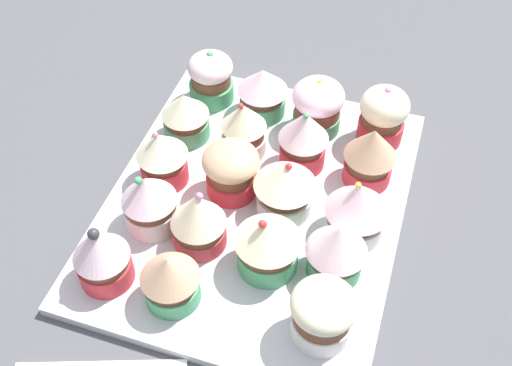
{
  "coord_description": "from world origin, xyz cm",
  "views": [
    {
      "loc": [
        41.22,
        13.37,
        54.51
      ],
      "look_at": [
        0.0,
        0.0,
        4.2
      ],
      "focal_mm": 43.72,
      "sensor_mm": 36.0,
      "label": 1
    }
  ],
  "objects_px": {
    "cupcake_2": "(162,157)",
    "cupcake_0": "(211,77)",
    "cupcake_5": "(263,91)",
    "cupcake_7": "(231,169)",
    "cupcake_10": "(318,105)",
    "cupcake_15": "(370,154)",
    "cupcake_12": "(285,186)",
    "cupcake_17": "(337,249)",
    "cupcake_4": "(101,255)",
    "cupcake_1": "(185,115)",
    "cupcake_16": "(357,208)",
    "cupcake_3": "(149,201)",
    "cupcake_6": "(244,128)",
    "cupcake_9": "(170,278)",
    "cupcake_18": "(323,313)",
    "cupcake_13": "(268,243)",
    "cupcake_8": "(198,220)",
    "cupcake_14": "(383,115)",
    "baking_tray": "(256,204)",
    "cupcake_11": "(303,138)"
  },
  "relations": [
    {
      "from": "cupcake_2",
      "to": "cupcake_9",
      "type": "xyz_separation_m",
      "value": [
        0.14,
        0.07,
        -0.0
      ]
    },
    {
      "from": "cupcake_2",
      "to": "cupcake_14",
      "type": "distance_m",
      "value": 0.26
    },
    {
      "from": "cupcake_0",
      "to": "cupcake_10",
      "type": "distance_m",
      "value": 0.14
    },
    {
      "from": "cupcake_7",
      "to": "cupcake_12",
      "type": "bearing_deg",
      "value": 84.24
    },
    {
      "from": "cupcake_8",
      "to": "cupcake_2",
      "type": "bearing_deg",
      "value": -134.58
    },
    {
      "from": "baking_tray",
      "to": "cupcake_18",
      "type": "xyz_separation_m",
      "value": [
        0.13,
        0.11,
        0.04
      ]
    },
    {
      "from": "baking_tray",
      "to": "cupcake_4",
      "type": "distance_m",
      "value": 0.18
    },
    {
      "from": "cupcake_13",
      "to": "cupcake_16",
      "type": "xyz_separation_m",
      "value": [
        -0.07,
        0.07,
        0.0
      ]
    },
    {
      "from": "cupcake_1",
      "to": "cupcake_16",
      "type": "relative_size",
      "value": 0.83
    },
    {
      "from": "cupcake_1",
      "to": "cupcake_15",
      "type": "relative_size",
      "value": 0.83
    },
    {
      "from": "cupcake_4",
      "to": "cupcake_18",
      "type": "bearing_deg",
      "value": 91.93
    },
    {
      "from": "cupcake_11",
      "to": "cupcake_5",
      "type": "bearing_deg",
      "value": -134.87
    },
    {
      "from": "cupcake_4",
      "to": "cupcake_17",
      "type": "xyz_separation_m",
      "value": [
        -0.08,
        0.21,
        -0.0
      ]
    },
    {
      "from": "cupcake_5",
      "to": "cupcake_7",
      "type": "xyz_separation_m",
      "value": [
        0.13,
        0.01,
        -0.0
      ]
    },
    {
      "from": "cupcake_12",
      "to": "cupcake_15",
      "type": "xyz_separation_m",
      "value": [
        -0.07,
        0.08,
        0.0
      ]
    },
    {
      "from": "cupcake_3",
      "to": "cupcake_4",
      "type": "relative_size",
      "value": 0.94
    },
    {
      "from": "cupcake_5",
      "to": "cupcake_8",
      "type": "xyz_separation_m",
      "value": [
        0.21,
        -0.0,
        0.0
      ]
    },
    {
      "from": "cupcake_7",
      "to": "cupcake_8",
      "type": "xyz_separation_m",
      "value": [
        0.08,
        -0.01,
        0.0
      ]
    },
    {
      "from": "cupcake_2",
      "to": "cupcake_5",
      "type": "relative_size",
      "value": 1.08
    },
    {
      "from": "baking_tray",
      "to": "cupcake_17",
      "type": "xyz_separation_m",
      "value": [
        0.06,
        0.1,
        0.04
      ]
    },
    {
      "from": "cupcake_14",
      "to": "cupcake_15",
      "type": "xyz_separation_m",
      "value": [
        0.07,
        -0.0,
        0.0
      ]
    },
    {
      "from": "cupcake_14",
      "to": "cupcake_17",
      "type": "distance_m",
      "value": 0.2
    },
    {
      "from": "cupcake_9",
      "to": "cupcake_14",
      "type": "relative_size",
      "value": 0.82
    },
    {
      "from": "cupcake_0",
      "to": "cupcake_13",
      "type": "distance_m",
      "value": 0.26
    },
    {
      "from": "cupcake_5",
      "to": "cupcake_10",
      "type": "bearing_deg",
      "value": 84.4
    },
    {
      "from": "cupcake_2",
      "to": "cupcake_8",
      "type": "bearing_deg",
      "value": 45.42
    },
    {
      "from": "baking_tray",
      "to": "cupcake_6",
      "type": "xyz_separation_m",
      "value": [
        -0.07,
        -0.04,
        0.04
      ]
    },
    {
      "from": "cupcake_8",
      "to": "cupcake_13",
      "type": "bearing_deg",
      "value": 85.93
    },
    {
      "from": "cupcake_16",
      "to": "cupcake_18",
      "type": "xyz_separation_m",
      "value": [
        0.12,
        -0.0,
        -0.0
      ]
    },
    {
      "from": "cupcake_2",
      "to": "cupcake_0",
      "type": "bearing_deg",
      "value": 179.19
    },
    {
      "from": "cupcake_13",
      "to": "cupcake_18",
      "type": "xyz_separation_m",
      "value": [
        0.06,
        0.07,
        -0.0
      ]
    },
    {
      "from": "cupcake_15",
      "to": "cupcake_7",
      "type": "bearing_deg",
      "value": -65.56
    },
    {
      "from": "cupcake_4",
      "to": "cupcake_8",
      "type": "distance_m",
      "value": 0.1
    },
    {
      "from": "cupcake_8",
      "to": "cupcake_9",
      "type": "xyz_separation_m",
      "value": [
        0.07,
        -0.0,
        -0.0
      ]
    },
    {
      "from": "cupcake_0",
      "to": "cupcake_11",
      "type": "height_order",
      "value": "cupcake_11"
    },
    {
      "from": "cupcake_9",
      "to": "cupcake_18",
      "type": "distance_m",
      "value": 0.15
    },
    {
      "from": "cupcake_1",
      "to": "cupcake_18",
      "type": "height_order",
      "value": "cupcake_18"
    },
    {
      "from": "cupcake_11",
      "to": "cupcake_7",
      "type": "bearing_deg",
      "value": -45.08
    },
    {
      "from": "cupcake_3",
      "to": "cupcake_6",
      "type": "bearing_deg",
      "value": 155.94
    },
    {
      "from": "cupcake_1",
      "to": "cupcake_17",
      "type": "bearing_deg",
      "value": 57.59
    },
    {
      "from": "cupcake_6",
      "to": "cupcake_8",
      "type": "distance_m",
      "value": 0.14
    },
    {
      "from": "cupcake_12",
      "to": "cupcake_17",
      "type": "relative_size",
      "value": 1.01
    },
    {
      "from": "cupcake_10",
      "to": "cupcake_15",
      "type": "height_order",
      "value": "cupcake_15"
    },
    {
      "from": "cupcake_6",
      "to": "cupcake_14",
      "type": "xyz_separation_m",
      "value": [
        -0.07,
        0.15,
        0.0
      ]
    },
    {
      "from": "cupcake_8",
      "to": "cupcake_13",
      "type": "xyz_separation_m",
      "value": [
        0.01,
        0.07,
        0.0
      ]
    },
    {
      "from": "cupcake_9",
      "to": "cupcake_18",
      "type": "height_order",
      "value": "cupcake_18"
    },
    {
      "from": "cupcake_3",
      "to": "cupcake_1",
      "type": "bearing_deg",
      "value": -173.59
    },
    {
      "from": "cupcake_12",
      "to": "cupcake_17",
      "type": "bearing_deg",
      "value": 48.06
    },
    {
      "from": "cupcake_5",
      "to": "cupcake_7",
      "type": "distance_m",
      "value": 0.13
    },
    {
      "from": "cupcake_5",
      "to": "cupcake_16",
      "type": "bearing_deg",
      "value": 45.15
    }
  ]
}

